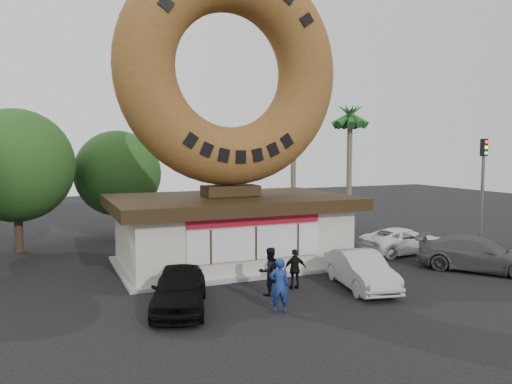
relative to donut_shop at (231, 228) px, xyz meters
The scene contains 16 objects.
ground 6.24m from the donut_shop, 90.00° to the right, with size 90.00×90.00×0.00m, color black.
donut_shop is the anchor object (origin of this frame).
giant_donut 7.42m from the donut_shop, 90.00° to the left, with size 10.77×10.77×2.74m, color brown.
tree_west 12.15m from the donut_shop, 143.55° to the left, with size 6.00×6.00×7.65m.
tree_mid 10.12m from the donut_shop, 113.92° to the left, with size 5.20×5.20×6.63m.
palm_near 12.83m from the donut_shop, 46.90° to the left, with size 2.60×2.60×9.75m.
palm_far 14.00m from the donut_shop, 30.64° to the left, with size 2.60×2.60×8.75m.
street_lamp 10.54m from the donut_shop, 100.50° to the left, with size 2.11×0.20×8.00m.
traffic_signal 14.30m from the donut_shop, ahead, with size 0.30×0.38×6.07m.
person_left 7.40m from the donut_shop, 97.22° to the right, with size 0.68×0.45×1.86m, color navy.
person_center 5.45m from the donut_shop, 94.45° to the right, with size 0.89×0.69×1.83m, color black.
person_right 5.18m from the donut_shop, 80.31° to the right, with size 0.93×0.39×1.59m, color black.
car_black 7.07m from the donut_shop, 124.85° to the right, with size 1.77×4.41×1.50m, color black.
car_silver 6.87m from the donut_shop, 60.59° to the right, with size 1.53×4.40×1.45m, color #AAAAAF.
car_grey 11.42m from the donut_shop, 29.98° to the right, with size 2.15×5.29×1.53m, color #4F5154.
car_white 9.48m from the donut_shop, ahead, with size 2.22×4.81×1.34m, color white.
Camera 1 is at (-8.14, -16.22, 5.56)m, focal length 35.00 mm.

